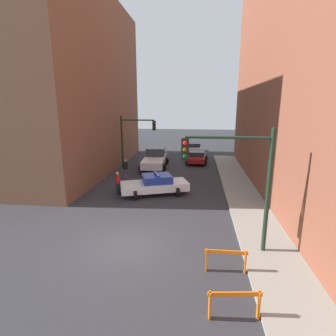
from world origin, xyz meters
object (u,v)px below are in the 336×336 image
object	(u,v)px
white_truck	(155,159)
parked_car_mid	(194,148)
traffic_light_far	(133,135)
pedestrian_crossing	(118,183)
barrier_mid	(226,257)
parked_car_near	(197,157)
pedestrian_corner	(126,169)
police_car	(155,184)
traffic_light_near	(240,172)
barrier_front	(235,300)

from	to	relation	value
white_truck	parked_car_mid	size ratio (longest dim) A/B	1.24
traffic_light_far	pedestrian_crossing	distance (m)	8.12
parked_car_mid	pedestrian_crossing	bearing A→B (deg)	-109.46
traffic_light_far	barrier_mid	size ratio (longest dim) A/B	3.25
parked_car_near	pedestrian_corner	world-z (taller)	pedestrian_corner
traffic_light_far	pedestrian_corner	world-z (taller)	traffic_light_far
parked_car_near	barrier_mid	size ratio (longest dim) A/B	2.75
traffic_light_far	parked_car_near	world-z (taller)	traffic_light_far
parked_car_mid	pedestrian_corner	size ratio (longest dim) A/B	2.66
police_car	pedestrian_corner	size ratio (longest dim) A/B	3.04
traffic_light_near	white_truck	world-z (taller)	traffic_light_near
parked_car_near	parked_car_mid	xyz separation A→B (m)	(-0.49, 6.51, 0.00)
parked_car_mid	barrier_mid	xyz separation A→B (m)	(1.74, -25.96, -0.06)
police_car	white_truck	distance (m)	8.19
white_truck	parked_car_mid	xyz separation A→B (m)	(3.73, 9.33, -0.23)
white_truck	barrier_mid	world-z (taller)	white_truck
barrier_front	barrier_mid	size ratio (longest dim) A/B	1.00
traffic_light_near	white_truck	size ratio (longest dim) A/B	0.95
traffic_light_far	barrier_mid	bearing A→B (deg)	-64.75
parked_car_mid	pedestrian_corner	xyz separation A→B (m)	(-5.57, -13.56, 0.19)
traffic_light_near	parked_car_near	distance (m)	18.21
police_car	barrier_front	world-z (taller)	police_car
parked_car_mid	barrier_front	xyz separation A→B (m)	(1.77, -28.20, -0.06)
pedestrian_crossing	pedestrian_corner	world-z (taller)	same
white_truck	police_car	bearing A→B (deg)	-83.04
parked_car_near	barrier_front	bearing A→B (deg)	-83.27
white_truck	barrier_front	size ratio (longest dim) A/B	3.44
police_car	barrier_mid	distance (m)	9.49
parked_car_near	pedestrian_crossing	bearing A→B (deg)	-112.50
parked_car_mid	police_car	bearing A→B (deg)	-101.60
parked_car_mid	pedestrian_crossing	size ratio (longest dim) A/B	2.66
traffic_light_near	barrier_mid	bearing A→B (deg)	-109.75
pedestrian_crossing	pedestrian_corner	distance (m)	4.26
traffic_light_near	white_truck	xyz separation A→B (m)	(-6.03, 15.07, -2.62)
parked_car_mid	white_truck	bearing A→B (deg)	-115.64
parked_car_mid	barrier_front	distance (m)	28.26
traffic_light_near	pedestrian_crossing	world-z (taller)	traffic_light_near
white_truck	barrier_front	bearing A→B (deg)	-76.34
traffic_light_far	barrier_front	world-z (taller)	traffic_light_far
traffic_light_far	parked_car_near	xyz separation A→B (m)	(6.22, 3.60, -2.72)
parked_car_near	pedestrian_corner	size ratio (longest dim) A/B	2.65
parked_car_near	barrier_mid	xyz separation A→B (m)	(1.25, -19.45, -0.06)
parked_car_mid	barrier_mid	distance (m)	26.01
traffic_light_near	barrier_front	distance (m)	4.81
pedestrian_crossing	barrier_mid	world-z (taller)	pedestrian_crossing
pedestrian_crossing	barrier_front	xyz separation A→B (m)	(6.74, -10.42, -0.24)
traffic_light_far	traffic_light_near	bearing A→B (deg)	-60.68
traffic_light_far	pedestrian_corner	bearing A→B (deg)	-87.28
police_car	white_truck	bearing A→B (deg)	-10.16
pedestrian_corner	traffic_light_far	bearing A→B (deg)	12.13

